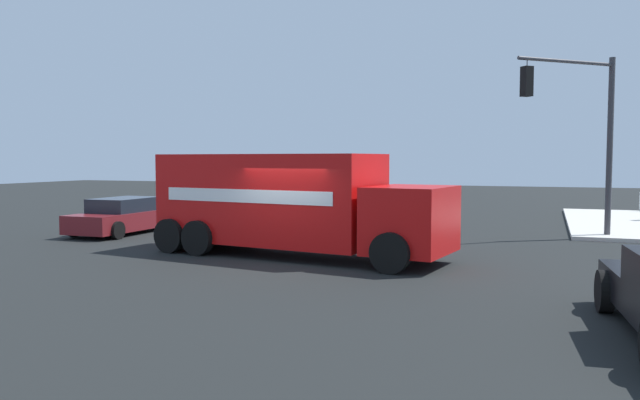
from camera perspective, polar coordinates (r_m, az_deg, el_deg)
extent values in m
plane|color=black|center=(16.71, -2.95, -5.68)|extent=(100.00, 100.00, 0.00)
cube|color=red|center=(17.96, -4.68, 0.16)|extent=(6.74, 3.35, 2.53)
cube|color=red|center=(16.02, 8.32, -1.79)|extent=(2.24, 2.66, 1.70)
cube|color=black|center=(15.71, 11.26, -0.69)|extent=(0.39, 2.00, 0.88)
cube|color=#B2B2B7|center=(19.99, -12.15, -3.64)|extent=(0.55, 2.31, 0.21)
cube|color=white|center=(18.97, -2.66, 0.75)|extent=(5.35, 0.84, 0.36)
cube|color=white|center=(16.96, -6.94, 0.36)|extent=(5.35, 0.84, 0.36)
cylinder|color=black|center=(17.28, 9.60, -3.74)|extent=(1.03, 0.43, 1.00)
cylinder|color=black|center=(14.98, 6.44, -4.86)|extent=(1.03, 0.43, 1.00)
cylinder|color=black|center=(20.00, -6.57, -2.69)|extent=(1.03, 0.43, 1.00)
cylinder|color=black|center=(18.05, -11.15, -3.43)|extent=(1.03, 0.43, 1.00)
cylinder|color=black|center=(20.62, -8.95, -2.51)|extent=(1.03, 0.43, 1.00)
cylinder|color=black|center=(18.74, -13.61, -3.21)|extent=(1.03, 0.43, 1.00)
cylinder|color=#38383D|center=(23.54, 25.02, 4.45)|extent=(0.20, 0.20, 6.05)
cylinder|color=#38383D|center=(22.36, 21.70, 11.72)|extent=(3.01, 2.74, 0.12)
cylinder|color=#38383D|center=(21.27, 18.45, 11.88)|extent=(0.03, 0.03, 0.25)
cube|color=black|center=(21.19, 18.42, 10.27)|extent=(0.42, 0.42, 0.95)
sphere|color=red|center=(21.37, 18.12, 11.07)|extent=(0.20, 0.20, 0.20)
sphere|color=#EFA314|center=(21.33, 18.10, 10.25)|extent=(0.20, 0.20, 0.20)
sphere|color=#19CC4C|center=(21.30, 18.08, 9.42)|extent=(0.20, 0.20, 0.20)
cylinder|color=black|center=(12.35, 24.63, -7.61)|extent=(0.31, 0.78, 0.76)
cube|color=maroon|center=(24.00, -17.71, -1.80)|extent=(1.81, 4.30, 0.65)
cube|color=black|center=(24.07, -17.52, -0.41)|extent=(1.59, 2.41, 0.50)
cylinder|color=black|center=(22.34, -18.08, -2.66)|extent=(0.20, 0.62, 0.62)
cylinder|color=black|center=(23.52, -21.60, -2.43)|extent=(0.20, 0.62, 0.62)
cylinder|color=black|center=(24.62, -13.98, -2.01)|extent=(0.20, 0.62, 0.62)
cylinder|color=black|center=(25.69, -17.38, -1.83)|extent=(0.20, 0.62, 0.62)
cube|color=silver|center=(35.10, 27.29, -0.12)|extent=(0.08, 0.04, 0.95)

